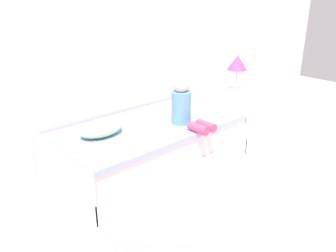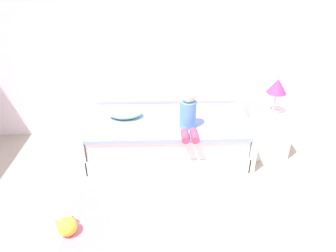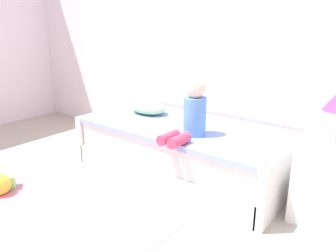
# 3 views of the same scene
# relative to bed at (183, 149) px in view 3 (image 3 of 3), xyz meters

# --- Properties ---
(wall_rear) EXTENTS (7.20, 0.10, 2.90)m
(wall_rear) POSITION_rel_bed_xyz_m (0.49, 0.60, 1.20)
(wall_rear) COLOR white
(wall_rear) RESTS_ON ground
(bed) EXTENTS (2.11, 1.00, 0.50)m
(bed) POSITION_rel_bed_xyz_m (0.00, 0.00, 0.00)
(bed) COLOR white
(bed) RESTS_ON ground
(nightstand) EXTENTS (0.44, 0.44, 0.60)m
(nightstand) POSITION_rel_bed_xyz_m (1.35, -0.02, 0.05)
(nightstand) COLOR white
(nightstand) RESTS_ON ground
(child_figure) EXTENTS (0.20, 0.51, 0.50)m
(child_figure) POSITION_rel_bed_xyz_m (0.24, -0.23, 0.46)
(child_figure) COLOR #598CD1
(child_figure) RESTS_ON bed
(pillow) EXTENTS (0.44, 0.30, 0.13)m
(pillow) POSITION_rel_bed_xyz_m (-0.55, 0.10, 0.32)
(pillow) COLOR #99CC8C
(pillow) RESTS_ON bed
(toy_ball) EXTENTS (0.19, 0.19, 0.19)m
(toy_ball) POSITION_rel_bed_xyz_m (-1.00, -1.38, -0.15)
(toy_ball) COLOR yellow
(toy_ball) RESTS_ON ground
(area_rug) EXTENTS (1.60, 1.10, 0.01)m
(area_rug) POSITION_rel_bed_xyz_m (-0.25, -1.30, -0.24)
(area_rug) COLOR pink
(area_rug) RESTS_ON ground
(toy_block) EXTENTS (0.18, 0.18, 0.13)m
(toy_block) POSITION_rel_bed_xyz_m (-1.05, -1.29, -0.18)
(toy_block) COLOR #7FD872
(toy_block) RESTS_ON ground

